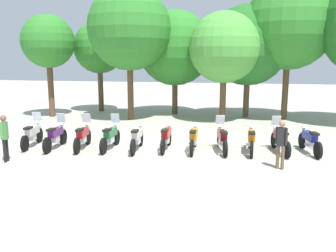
% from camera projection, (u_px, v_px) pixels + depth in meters
% --- Properties ---
extents(ground_plane, '(80.00, 80.00, 0.00)m').
position_uv_depth(ground_plane, '(166.00, 150.00, 14.24)').
color(ground_plane, '#ADA899').
extents(motorcycle_0, '(0.67, 2.17, 1.37)m').
position_uv_depth(motorcycle_0, '(32.00, 134.00, 14.79)').
color(motorcycle_0, black).
rests_on(motorcycle_0, ground_plane).
extents(motorcycle_1, '(0.62, 2.19, 1.37)m').
position_uv_depth(motorcycle_1, '(56.00, 136.00, 14.46)').
color(motorcycle_1, black).
rests_on(motorcycle_1, ground_plane).
extents(motorcycle_2, '(0.62, 2.18, 1.37)m').
position_uv_depth(motorcycle_2, '(83.00, 136.00, 14.40)').
color(motorcycle_2, black).
rests_on(motorcycle_2, ground_plane).
extents(motorcycle_3, '(0.62, 2.19, 1.37)m').
position_uv_depth(motorcycle_3, '(111.00, 137.00, 14.37)').
color(motorcycle_3, black).
rests_on(motorcycle_3, ground_plane).
extents(motorcycle_4, '(0.62, 2.19, 0.99)m').
position_uv_depth(motorcycle_4, '(137.00, 138.00, 14.17)').
color(motorcycle_4, black).
rests_on(motorcycle_4, ground_plane).
extents(motorcycle_5, '(0.62, 2.19, 0.99)m').
position_uv_depth(motorcycle_5, '(166.00, 137.00, 14.30)').
color(motorcycle_5, black).
rests_on(motorcycle_5, ground_plane).
extents(motorcycle_6, '(0.62, 2.19, 0.99)m').
position_uv_depth(motorcycle_6, '(194.00, 139.00, 14.07)').
color(motorcycle_6, black).
rests_on(motorcycle_6, ground_plane).
extents(motorcycle_7, '(0.70, 2.17, 1.37)m').
position_uv_depth(motorcycle_7, '(222.00, 139.00, 13.96)').
color(motorcycle_7, black).
rests_on(motorcycle_7, ground_plane).
extents(motorcycle_8, '(0.62, 2.19, 0.99)m').
position_uv_depth(motorcycle_8, '(251.00, 140.00, 13.84)').
color(motorcycle_8, black).
rests_on(motorcycle_8, ground_plane).
extents(motorcycle_9, '(0.71, 2.16, 1.37)m').
position_uv_depth(motorcycle_9, '(280.00, 140.00, 13.81)').
color(motorcycle_9, black).
rests_on(motorcycle_9, ground_plane).
extents(motorcycle_10, '(0.69, 2.17, 0.99)m').
position_uv_depth(motorcycle_10, '(310.00, 140.00, 13.74)').
color(motorcycle_10, black).
rests_on(motorcycle_10, ground_plane).
extents(person_0, '(0.39, 0.30, 1.66)m').
position_uv_depth(person_0, '(281.00, 141.00, 11.67)').
color(person_0, brown).
rests_on(person_0, ground_plane).
extents(person_1, '(0.26, 0.41, 1.68)m').
position_uv_depth(person_1, '(4.00, 135.00, 12.51)').
color(person_1, black).
rests_on(person_1, ground_plane).
extents(tree_0, '(3.23, 3.23, 6.26)m').
position_uv_depth(tree_0, '(48.00, 42.00, 21.66)').
color(tree_0, brown).
rests_on(tree_0, ground_plane).
extents(tree_1, '(3.46, 3.46, 6.07)m').
position_uv_depth(tree_1, '(99.00, 48.00, 24.02)').
color(tree_1, brown).
rests_on(tree_1, ground_plane).
extents(tree_2, '(4.83, 4.83, 7.74)m').
position_uv_depth(tree_2, '(129.00, 29.00, 20.43)').
color(tree_2, brown).
rests_on(tree_2, ground_plane).
extents(tree_3, '(4.81, 4.81, 6.68)m').
position_uv_depth(tree_3, '(175.00, 48.00, 22.81)').
color(tree_3, brown).
rests_on(tree_3, ground_plane).
extents(tree_4, '(4.01, 4.01, 6.24)m').
position_uv_depth(tree_4, '(224.00, 48.00, 19.99)').
color(tree_4, brown).
rests_on(tree_4, ground_plane).
extents(tree_5, '(4.88, 4.88, 6.85)m').
position_uv_depth(tree_5, '(248.00, 45.00, 21.52)').
color(tree_5, brown).
rests_on(tree_5, ground_plane).
extents(tree_6, '(5.21, 5.21, 8.15)m').
position_uv_depth(tree_6, '(289.00, 25.00, 20.55)').
color(tree_6, brown).
rests_on(tree_6, ground_plane).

